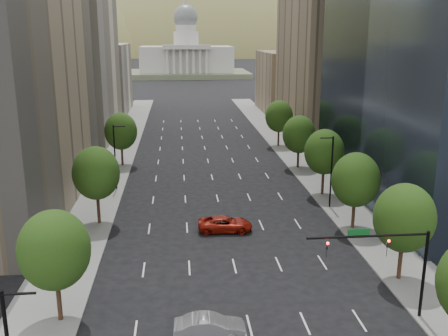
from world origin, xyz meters
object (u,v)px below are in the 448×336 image
object	(u,v)px
traffic_signal	(393,256)
capitol	(186,59)
car_red_far	(225,224)
car_silver	(210,327)

from	to	relation	value
traffic_signal	capitol	distance (m)	219.99
car_red_far	car_silver	bearing A→B (deg)	173.66
traffic_signal	capitol	bearing A→B (deg)	92.74
traffic_signal	car_red_far	size ratio (longest dim) A/B	1.55
traffic_signal	car_silver	size ratio (longest dim) A/B	1.79
traffic_signal	car_silver	world-z (taller)	traffic_signal
capitol	car_silver	size ratio (longest dim) A/B	11.80
capitol	car_red_far	xyz separation A→B (m)	(-0.04, -201.10, -7.76)
traffic_signal	car_red_far	xyz separation A→B (m)	(-10.57, 18.61, -4.35)
traffic_signal	car_red_far	distance (m)	21.84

